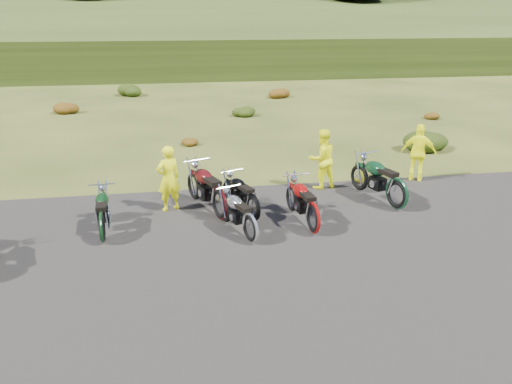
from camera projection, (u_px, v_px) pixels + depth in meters
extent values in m
plane|color=#323D14|center=(225.00, 251.00, 10.64)|extent=(300.00, 300.00, 0.00)
cube|color=black|center=(238.00, 302.00, 8.78)|extent=(20.00, 12.00, 0.04)
cube|color=#2C3A13|center=(171.00, 35.00, 112.64)|extent=(300.00, 90.00, 9.17)
cylinder|color=black|center=(89.00, 4.00, 53.64)|extent=(0.70, 0.70, 2.20)
cylinder|color=black|center=(358.00, 6.00, 57.55)|extent=(0.70, 0.70, 2.20)
ellipsoid|color=#672D0C|center=(65.00, 106.00, 24.92)|extent=(1.30, 1.30, 0.77)
ellipsoid|color=#21310C|center=(131.00, 88.00, 30.26)|extent=(1.56, 1.56, 0.92)
ellipsoid|color=#672D0C|center=(188.00, 140.00, 19.03)|extent=(0.77, 0.77, 0.45)
ellipsoid|color=#21310C|center=(243.00, 110.00, 24.38)|extent=(1.03, 1.03, 0.61)
ellipsoid|color=#672D0C|center=(278.00, 91.00, 29.73)|extent=(1.30, 1.30, 0.77)
ellipsoid|color=#21310C|center=(427.00, 137.00, 18.38)|extent=(1.56, 1.56, 0.92)
ellipsoid|color=#672D0C|center=(429.00, 114.00, 23.84)|extent=(0.77, 0.77, 0.45)
imported|color=#FAFD0D|center=(169.00, 179.00, 12.54)|extent=(0.73, 0.63, 1.69)
imported|color=#FAFD0D|center=(322.00, 160.00, 14.16)|extent=(0.97, 0.83, 1.71)
imported|color=#FAFD0D|center=(419.00, 154.00, 14.77)|extent=(1.08, 0.86, 1.72)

